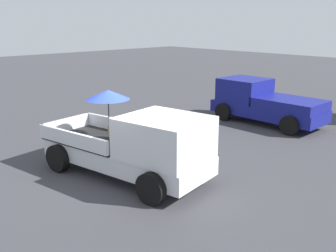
% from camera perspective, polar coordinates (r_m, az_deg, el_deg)
% --- Properties ---
extents(ground_plane, '(80.00, 80.00, 0.00)m').
position_cam_1_polar(ground_plane, '(11.19, -6.26, -7.13)').
color(ground_plane, '#38383D').
extents(pickup_truck_main, '(5.30, 2.95, 2.33)m').
position_cam_1_polar(pickup_truck_main, '(10.57, -4.57, -2.80)').
color(pickup_truck_main, black).
rests_on(pickup_truck_main, ground).
extents(pickup_truck_red, '(4.81, 2.19, 1.80)m').
position_cam_1_polar(pickup_truck_red, '(17.00, 13.97, 3.43)').
color(pickup_truck_red, black).
rests_on(pickup_truck_red, ground).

